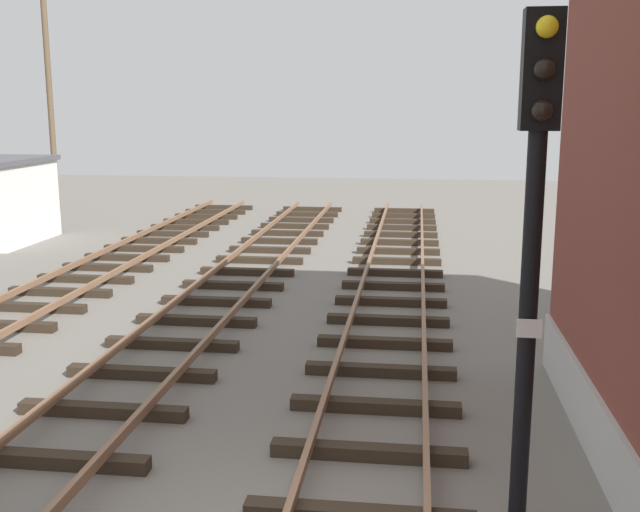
# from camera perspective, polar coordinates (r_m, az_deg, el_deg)

# --- Properties ---
(signal_mast) EXTENTS (0.36, 0.40, 5.28)m
(signal_mast) POSITION_cam_1_polar(r_m,az_deg,el_deg) (7.48, 15.84, 2.49)
(signal_mast) COLOR black
(signal_mast) RESTS_ON ground
(utility_pole_far) EXTENTS (1.80, 0.24, 9.47)m
(utility_pole_far) POSITION_cam_1_polar(r_m,az_deg,el_deg) (33.77, -19.77, 11.52)
(utility_pole_far) COLOR brown
(utility_pole_far) RESTS_ON ground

